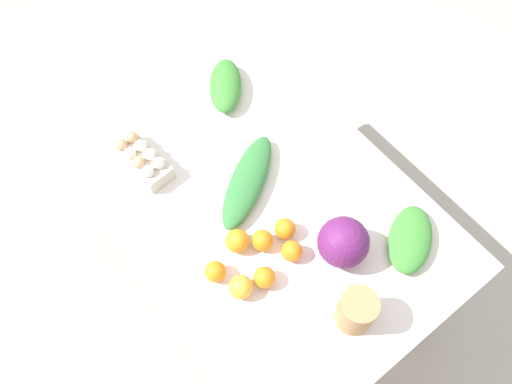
{
  "coord_description": "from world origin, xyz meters",
  "views": [
    {
      "loc": [
        -0.66,
        0.51,
        2.21
      ],
      "look_at": [
        0.0,
        0.0,
        0.74
      ],
      "focal_mm": 35.0,
      "sensor_mm": 36.0,
      "label": 1
    }
  ],
  "objects_px": {
    "egg_carton": "(141,159)",
    "cabbage_purple": "(343,242)",
    "orange_6": "(285,229)",
    "orange_5": "(262,240)",
    "orange_3": "(241,287)",
    "paper_bag": "(356,311)",
    "greens_bunch_scallion": "(248,181)",
    "greens_bunch_beet_tops": "(410,239)",
    "orange_4": "(264,277)",
    "greens_bunch_kale": "(225,85)",
    "orange_0": "(237,241)",
    "orange_1": "(215,271)",
    "orange_2": "(292,251)"
  },
  "relations": [
    {
      "from": "egg_carton",
      "to": "cabbage_purple",
      "type": "bearing_deg",
      "value": 19.59
    },
    {
      "from": "orange_6",
      "to": "orange_5",
      "type": "bearing_deg",
      "value": 81.96
    },
    {
      "from": "orange_3",
      "to": "paper_bag",
      "type": "bearing_deg",
      "value": -141.18
    },
    {
      "from": "orange_6",
      "to": "greens_bunch_scallion",
      "type": "bearing_deg",
      "value": -3.51
    },
    {
      "from": "egg_carton",
      "to": "orange_5",
      "type": "relative_size",
      "value": 3.54
    },
    {
      "from": "greens_bunch_scallion",
      "to": "greens_bunch_beet_tops",
      "type": "xyz_separation_m",
      "value": [
        -0.49,
        -0.28,
        -0.0
      ]
    },
    {
      "from": "egg_carton",
      "to": "greens_bunch_scallion",
      "type": "distance_m",
      "value": 0.38
    },
    {
      "from": "egg_carton",
      "to": "orange_4",
      "type": "bearing_deg",
      "value": 0.73
    },
    {
      "from": "orange_3",
      "to": "greens_bunch_beet_tops",
      "type": "bearing_deg",
      "value": -110.72
    },
    {
      "from": "paper_bag",
      "to": "greens_bunch_scallion",
      "type": "height_order",
      "value": "paper_bag"
    },
    {
      "from": "cabbage_purple",
      "to": "greens_bunch_scallion",
      "type": "relative_size",
      "value": 0.42
    },
    {
      "from": "paper_bag",
      "to": "orange_3",
      "type": "distance_m",
      "value": 0.35
    },
    {
      "from": "greens_bunch_scallion",
      "to": "orange_3",
      "type": "height_order",
      "value": "orange_3"
    },
    {
      "from": "greens_bunch_kale",
      "to": "orange_0",
      "type": "xyz_separation_m",
      "value": [
        -0.54,
        0.35,
        0.0
      ]
    },
    {
      "from": "orange_0",
      "to": "orange_6",
      "type": "height_order",
      "value": "orange_0"
    },
    {
      "from": "greens_bunch_scallion",
      "to": "orange_1",
      "type": "xyz_separation_m",
      "value": [
        -0.2,
        0.27,
        0.0
      ]
    },
    {
      "from": "egg_carton",
      "to": "orange_0",
      "type": "bearing_deg",
      "value": 3.66
    },
    {
      "from": "greens_bunch_scallion",
      "to": "orange_6",
      "type": "bearing_deg",
      "value": 176.49
    },
    {
      "from": "paper_bag",
      "to": "orange_6",
      "type": "distance_m",
      "value": 0.34
    },
    {
      "from": "greens_bunch_kale",
      "to": "orange_5",
      "type": "bearing_deg",
      "value": 154.56
    },
    {
      "from": "cabbage_purple",
      "to": "orange_5",
      "type": "bearing_deg",
      "value": 46.39
    },
    {
      "from": "orange_6",
      "to": "greens_bunch_beet_tops",
      "type": "bearing_deg",
      "value": -132.39
    },
    {
      "from": "orange_2",
      "to": "orange_6",
      "type": "bearing_deg",
      "value": -23.63
    },
    {
      "from": "egg_carton",
      "to": "orange_0",
      "type": "height_order",
      "value": "egg_carton"
    },
    {
      "from": "orange_3",
      "to": "orange_2",
      "type": "bearing_deg",
      "value": -90.72
    },
    {
      "from": "orange_3",
      "to": "orange_6",
      "type": "relative_size",
      "value": 1.07
    },
    {
      "from": "orange_2",
      "to": "orange_6",
      "type": "height_order",
      "value": "same"
    },
    {
      "from": "cabbage_purple",
      "to": "orange_5",
      "type": "distance_m",
      "value": 0.25
    },
    {
      "from": "orange_4",
      "to": "orange_3",
      "type": "bearing_deg",
      "value": 76.33
    },
    {
      "from": "orange_2",
      "to": "cabbage_purple",
      "type": "bearing_deg",
      "value": -123.9
    },
    {
      "from": "cabbage_purple",
      "to": "orange_6",
      "type": "distance_m",
      "value": 0.19
    },
    {
      "from": "cabbage_purple",
      "to": "orange_0",
      "type": "relative_size",
      "value": 2.09
    },
    {
      "from": "orange_0",
      "to": "orange_1",
      "type": "relative_size",
      "value": 1.16
    },
    {
      "from": "greens_bunch_scallion",
      "to": "orange_3",
      "type": "bearing_deg",
      "value": 139.84
    },
    {
      "from": "greens_bunch_beet_tops",
      "to": "greens_bunch_scallion",
      "type": "bearing_deg",
      "value": 30.05
    },
    {
      "from": "greens_bunch_kale",
      "to": "orange_3",
      "type": "relative_size",
      "value": 3.49
    },
    {
      "from": "orange_1",
      "to": "greens_bunch_beet_tops",
      "type": "bearing_deg",
      "value": -117.29
    },
    {
      "from": "orange_0",
      "to": "orange_4",
      "type": "xyz_separation_m",
      "value": [
        -0.15,
        0.01,
        -0.0
      ]
    },
    {
      "from": "paper_bag",
      "to": "orange_1",
      "type": "bearing_deg",
      "value": 34.74
    },
    {
      "from": "orange_1",
      "to": "orange_6",
      "type": "xyz_separation_m",
      "value": [
        -0.02,
        -0.26,
        0.0
      ]
    },
    {
      "from": "greens_bunch_beet_tops",
      "to": "orange_4",
      "type": "distance_m",
      "value": 0.48
    },
    {
      "from": "orange_2",
      "to": "orange_6",
      "type": "relative_size",
      "value": 0.99
    },
    {
      "from": "orange_4",
      "to": "greens_bunch_beet_tops",
      "type": "bearing_deg",
      "value": -111.87
    },
    {
      "from": "paper_bag",
      "to": "orange_1",
      "type": "distance_m",
      "value": 0.44
    },
    {
      "from": "orange_3",
      "to": "orange_0",
      "type": "bearing_deg",
      "value": -32.32
    },
    {
      "from": "greens_bunch_beet_tops",
      "to": "greens_bunch_kale",
      "type": "xyz_separation_m",
      "value": [
        0.87,
        0.1,
        0.01
      ]
    },
    {
      "from": "greens_bunch_scallion",
      "to": "orange_2",
      "type": "bearing_deg",
      "value": 171.14
    },
    {
      "from": "greens_bunch_kale",
      "to": "orange_3",
      "type": "bearing_deg",
      "value": 147.57
    },
    {
      "from": "cabbage_purple",
      "to": "paper_bag",
      "type": "bearing_deg",
      "value": 148.16
    },
    {
      "from": "orange_2",
      "to": "orange_0",
      "type": "bearing_deg",
      "value": 41.7
    }
  ]
}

